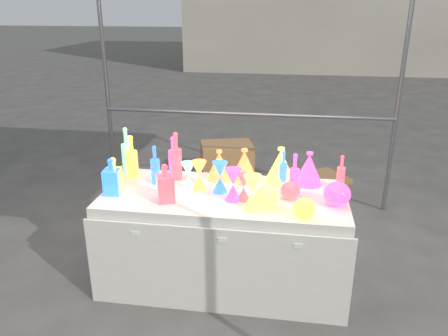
# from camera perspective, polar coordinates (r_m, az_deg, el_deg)

# --- Properties ---
(ground) EXTENTS (80.00, 80.00, 0.00)m
(ground) POSITION_cam_1_polar(r_m,az_deg,el_deg) (3.62, 0.00, -14.23)
(ground) COLOR #65635E
(ground) RESTS_ON ground
(display_table) EXTENTS (1.84, 0.83, 0.75)m
(display_table) POSITION_cam_1_polar(r_m,az_deg,el_deg) (3.41, -0.02, -9.15)
(display_table) COLOR white
(display_table) RESTS_ON ground
(cardboard_box_closed) EXTENTS (0.72, 0.60, 0.45)m
(cardboard_box_closed) POSITION_cam_1_polar(r_m,az_deg,el_deg) (5.45, 0.37, 0.89)
(cardboard_box_closed) COLOR #A4774A
(cardboard_box_closed) RESTS_ON ground
(cardboard_box_flat) EXTENTS (0.86, 0.81, 0.06)m
(cardboard_box_flat) POSITION_cam_1_polar(r_m,az_deg,el_deg) (5.52, 12.13, -1.50)
(cardboard_box_flat) COLOR #A4774A
(cardboard_box_flat) RESTS_ON ground
(bottle_1) EXTENTS (0.07, 0.07, 0.31)m
(bottle_1) POSITION_cam_1_polar(r_m,az_deg,el_deg) (3.72, -12.24, 1.94)
(bottle_1) COLOR #1A934B
(bottle_1) RESTS_ON display_table
(bottle_2) EXTENTS (0.10, 0.10, 0.39)m
(bottle_2) POSITION_cam_1_polar(r_m,az_deg,el_deg) (3.46, -6.26, 1.59)
(bottle_2) COLOR orange
(bottle_2) RESTS_ON display_table
(bottle_3) EXTENTS (0.11, 0.11, 0.31)m
(bottle_3) POSITION_cam_1_polar(r_m,az_deg,el_deg) (3.60, -6.66, 1.70)
(bottle_3) COLOR blue
(bottle_3) RESTS_ON display_table
(bottle_5) EXTENTS (0.09, 0.09, 0.39)m
(bottle_5) POSITION_cam_1_polar(r_m,az_deg,el_deg) (3.65, -12.60, 2.25)
(bottle_5) COLOR #B1237C
(bottle_5) RESTS_ON display_table
(bottle_6) EXTENTS (0.10, 0.10, 0.35)m
(bottle_6) POSITION_cam_1_polar(r_m,az_deg,el_deg) (3.56, -11.95, 1.47)
(bottle_6) COLOR #F51735
(bottle_6) RESTS_ON display_table
(bottle_7) EXTENTS (0.09, 0.09, 0.31)m
(bottle_7) POSITION_cam_1_polar(r_m,az_deg,el_deg) (3.41, -8.99, 0.44)
(bottle_7) COLOR #1A934B
(bottle_7) RESTS_ON display_table
(decanter_0) EXTENTS (0.13, 0.13, 0.27)m
(decanter_0) POSITION_cam_1_polar(r_m,az_deg,el_deg) (3.33, -14.16, -0.83)
(decanter_0) COLOR #F51735
(decanter_0) RESTS_ON display_table
(decanter_1) EXTENTS (0.15, 0.15, 0.28)m
(decanter_1) POSITION_cam_1_polar(r_m,az_deg,el_deg) (3.09, -7.68, -1.94)
(decanter_1) COLOR orange
(decanter_1) RESTS_ON display_table
(decanter_2) EXTENTS (0.12, 0.12, 0.28)m
(decanter_2) POSITION_cam_1_polar(r_m,az_deg,el_deg) (3.29, -14.46, -1.03)
(decanter_2) COLOR #1A934B
(decanter_2) RESTS_ON display_table
(hourglass_0) EXTENTS (0.12, 0.12, 0.19)m
(hourglass_0) POSITION_cam_1_polar(r_m,az_deg,el_deg) (3.10, 2.60, -2.54)
(hourglass_0) COLOR orange
(hourglass_0) RESTS_ON display_table
(hourglass_1) EXTENTS (0.12, 0.12, 0.24)m
(hourglass_1) POSITION_cam_1_polar(r_m,az_deg,el_deg) (3.09, 1.19, -2.18)
(hourglass_1) COLOR blue
(hourglass_1) RESTS_ON display_table
(hourglass_2) EXTENTS (0.15, 0.15, 0.25)m
(hourglass_2) POSITION_cam_1_polar(r_m,az_deg,el_deg) (2.96, 3.72, -3.22)
(hourglass_2) COLOR #126674
(hourglass_2) RESTS_ON display_table
(hourglass_3) EXTENTS (0.13, 0.13, 0.21)m
(hourglass_3) POSITION_cam_1_polar(r_m,az_deg,el_deg) (3.30, -4.69, -1.00)
(hourglass_3) COLOR #B1237C
(hourglass_3) RESTS_ON display_table
(hourglass_4) EXTENTS (0.12, 0.12, 0.23)m
(hourglass_4) POSITION_cam_1_polar(r_m,az_deg,el_deg) (3.28, -3.26, -0.96)
(hourglass_4) COLOR #F51735
(hourglass_4) RESTS_ON display_table
(hourglass_5) EXTENTS (0.12, 0.12, 0.24)m
(hourglass_5) POSITION_cam_1_polar(r_m,az_deg,el_deg) (3.23, -0.53, -1.18)
(hourglass_5) COLOR #1A934B
(hourglass_5) RESTS_ON display_table
(globe_0) EXTENTS (0.19, 0.19, 0.12)m
(globe_0) POSITION_cam_1_polar(r_m,az_deg,el_deg) (2.92, 10.44, -5.30)
(globe_0) COLOR #F51735
(globe_0) RESTS_ON display_table
(globe_1) EXTENTS (0.22, 0.22, 0.14)m
(globe_1) POSITION_cam_1_polar(r_m,az_deg,el_deg) (3.01, 5.59, -3.98)
(globe_1) COLOR #126674
(globe_1) RESTS_ON display_table
(globe_2) EXTENTS (0.15, 0.15, 0.12)m
(globe_2) POSITION_cam_1_polar(r_m,az_deg,el_deg) (3.17, 8.65, -3.04)
(globe_2) COLOR orange
(globe_2) RESTS_ON display_table
(globe_3) EXTENTS (0.24, 0.24, 0.15)m
(globe_3) POSITION_cam_1_polar(r_m,az_deg,el_deg) (3.13, 14.52, -3.47)
(globe_3) COLOR blue
(globe_3) RESTS_ON display_table
(lampshade_0) EXTENTS (0.24, 0.24, 0.24)m
(lampshade_0) POSITION_cam_1_polar(r_m,az_deg,el_deg) (3.47, -0.63, 0.45)
(lampshade_0) COLOR yellow
(lampshade_0) RESTS_ON display_table
(lampshade_1) EXTENTS (0.24, 0.24, 0.26)m
(lampshade_1) POSITION_cam_1_polar(r_m,az_deg,el_deg) (3.44, 2.67, 0.44)
(lampshade_1) COLOR yellow
(lampshade_1) RESTS_ON display_table
(lampshade_2) EXTENTS (0.27, 0.27, 0.26)m
(lampshade_2) POSITION_cam_1_polar(r_m,az_deg,el_deg) (3.43, 11.03, -0.01)
(lampshade_2) COLOR blue
(lampshade_2) RESTS_ON display_table
(lampshade_3) EXTENTS (0.31, 0.31, 0.29)m
(lampshade_3) POSITION_cam_1_polar(r_m,az_deg,el_deg) (3.42, 7.39, 0.38)
(lampshade_3) COLOR #126674
(lampshade_3) RESTS_ON display_table
(bottle_8) EXTENTS (0.08, 0.08, 0.28)m
(bottle_8) POSITION_cam_1_polar(r_m,az_deg,el_deg) (3.36, 7.73, -0.06)
(bottle_8) COLOR #1A934B
(bottle_8) RESTS_ON display_table
(bottle_9) EXTENTS (0.06, 0.06, 0.27)m
(bottle_9) POSITION_cam_1_polar(r_m,az_deg,el_deg) (3.40, 15.04, -0.50)
(bottle_9) COLOR orange
(bottle_9) RESTS_ON display_table
(bottle_10) EXTENTS (0.08, 0.08, 0.32)m
(bottle_10) POSITION_cam_1_polar(r_m,az_deg,el_deg) (3.19, 9.17, -0.86)
(bottle_10) COLOR blue
(bottle_10) RESTS_ON display_table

